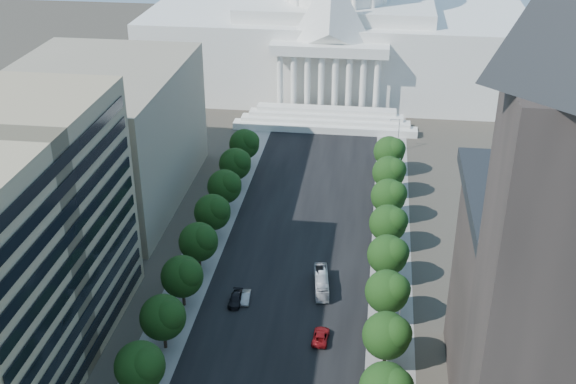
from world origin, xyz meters
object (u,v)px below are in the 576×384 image
at_px(car_silver, 246,297).
at_px(car_red, 321,336).
at_px(city_bus, 321,282).
at_px(car_dark_b, 236,299).

relative_size(car_silver, car_red, 0.77).
relative_size(car_silver, city_bus, 0.42).
height_order(car_red, car_dark_b, car_red).
distance_m(car_dark_b, city_bus, 16.36).
bearing_deg(car_dark_b, car_red, -27.50).
distance_m(car_red, car_dark_b, 18.37).
bearing_deg(car_silver, car_dark_b, -155.99).
bearing_deg(city_bus, car_silver, -164.65).
xyz_separation_m(car_red, city_bus, (-1.22, 15.03, 0.65)).
height_order(car_silver, car_dark_b, car_dark_b).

